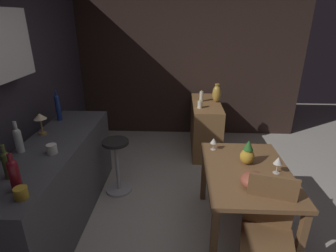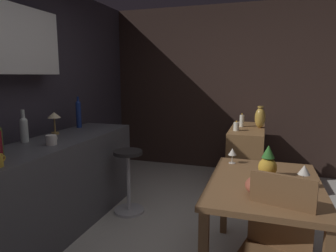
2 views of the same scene
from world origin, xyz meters
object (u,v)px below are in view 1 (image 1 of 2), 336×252
object	(u,v)px
bar_stool	(117,165)
dining_table	(246,179)
chair_near_window	(267,229)
wine_bottle_clear	(18,139)
cup_white	(52,149)
sideboard_cabinet	(205,126)
pillar_candle_tall	(200,104)
vase_brass	(217,93)
cup_mustard	(21,193)
pillar_candle_short	(201,96)
fruit_bowl	(254,180)
wine_bottle_ruby	(14,174)
wine_glass_left	(214,141)
counter_lamp	(40,118)
wine_bottle_cobalt	(58,106)
wine_bottle_olive	(7,163)
wine_glass_right	(278,161)
pineapple_centerpiece	(247,154)

from	to	relation	value
bar_stool	dining_table	bearing A→B (deg)	-114.37
dining_table	chair_near_window	distance (m)	0.54
wine_bottle_clear	cup_white	xyz separation A→B (m)	(-0.01, -0.31, -0.09)
sideboard_cabinet	pillar_candle_tall	world-z (taller)	pillar_candle_tall
sideboard_cabinet	vase_brass	size ratio (longest dim) A/B	3.73
cup_mustard	pillar_candle_short	world-z (taller)	pillar_candle_short
fruit_bowl	wine_bottle_ruby	bearing A→B (deg)	100.83
wine_glass_left	counter_lamp	world-z (taller)	counter_lamp
chair_near_window	cup_white	world-z (taller)	cup_white
chair_near_window	pillar_candle_tall	world-z (taller)	pillar_candle_tall
sideboard_cabinet	wine_glass_left	world-z (taller)	wine_glass_left
cup_mustard	chair_near_window	bearing A→B (deg)	-83.93
wine_bottle_cobalt	sideboard_cabinet	bearing A→B (deg)	-60.79
wine_bottle_cobalt	fruit_bowl	bearing A→B (deg)	-117.15
chair_near_window	wine_bottle_clear	world-z (taller)	wine_bottle_clear
wine_glass_left	cup_mustard	distance (m)	1.86
dining_table	pillar_candle_short	distance (m)	1.99
dining_table	pillar_candle_tall	xyz separation A→B (m)	(1.61, 0.35, 0.23)
sideboard_cabinet	pillar_candle_short	world-z (taller)	pillar_candle_short
dining_table	wine_bottle_clear	world-z (taller)	wine_bottle_clear
wine_bottle_cobalt	wine_bottle_olive	world-z (taller)	wine_bottle_cobalt
wine_glass_right	cup_mustard	world-z (taller)	cup_mustard
sideboard_cabinet	cup_white	distance (m)	2.57
dining_table	sideboard_cabinet	size ratio (longest dim) A/B	1.04
chair_near_window	pillar_candle_tall	xyz separation A→B (m)	(2.13, 0.42, 0.36)
sideboard_cabinet	pineapple_centerpiece	distance (m)	1.82
chair_near_window	bar_stool	world-z (taller)	chair_near_window
wine_glass_left	wine_bottle_clear	bearing A→B (deg)	103.27
dining_table	fruit_bowl	distance (m)	0.33
chair_near_window	wine_bottle_olive	size ratio (longest dim) A/B	3.23
wine_bottle_cobalt	dining_table	bearing A→B (deg)	-110.72
cup_mustard	wine_glass_left	bearing A→B (deg)	-52.72
wine_glass_left	wine_glass_right	world-z (taller)	wine_glass_right
dining_table	wine_bottle_olive	size ratio (longest dim) A/B	3.94
pineapple_centerpiece	wine_bottle_olive	world-z (taller)	wine_bottle_olive
pineapple_centerpiece	counter_lamp	world-z (taller)	counter_lamp
bar_stool	pineapple_centerpiece	xyz separation A→B (m)	(-0.52, -1.44, 0.47)
pineapple_centerpiece	cup_white	size ratio (longest dim) A/B	1.94
wine_bottle_olive	pillar_candle_short	bearing A→B (deg)	-34.96
wine_bottle_olive	cup_white	bearing A→B (deg)	-20.26
wine_bottle_olive	pineapple_centerpiece	bearing A→B (deg)	-73.65
pineapple_centerpiece	wine_bottle_clear	size ratio (longest dim) A/B	0.82
pillar_candle_tall	sideboard_cabinet	bearing A→B (deg)	-24.99
wine_bottle_ruby	cup_mustard	bearing A→B (deg)	-137.53
wine_glass_left	wine_bottle_olive	bearing A→B (deg)	117.02
cup_white	pineapple_centerpiece	bearing A→B (deg)	-84.69
cup_mustard	fruit_bowl	bearing A→B (deg)	-75.85
wine_glass_right	wine_bottle_clear	bearing A→B (deg)	89.82
bar_stool	wine_bottle_olive	size ratio (longest dim) A/B	2.44
wine_bottle_olive	sideboard_cabinet	bearing A→B (deg)	-37.04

